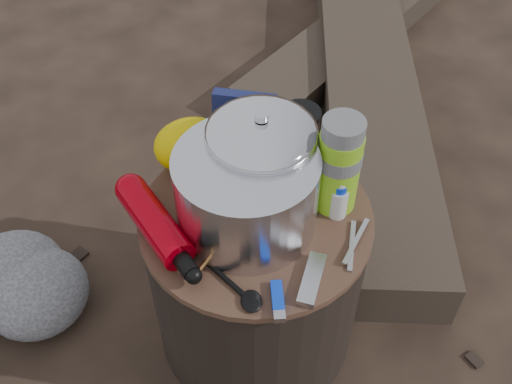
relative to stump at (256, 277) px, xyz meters
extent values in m
plane|color=#30231B|center=(0.00, 0.00, -0.21)|extent=(60.00, 60.00, 0.00)
cylinder|color=black|center=(0.00, 0.00, 0.00)|extent=(0.45, 0.45, 0.41)
cube|color=#362C23|center=(0.51, 0.76, -0.14)|extent=(0.65, 1.69, 0.14)
cube|color=#362C23|center=(0.59, 1.12, -0.16)|extent=(1.07, 0.97, 0.10)
cylinder|color=silver|center=(-0.02, -0.01, 0.29)|extent=(0.26, 0.26, 0.16)
cylinder|color=silver|center=(0.02, 0.05, 0.31)|extent=(0.20, 0.20, 0.20)
cylinder|color=#84CC1C|center=(0.16, 0.01, 0.31)|extent=(0.08, 0.08, 0.20)
cylinder|color=black|center=(0.12, 0.15, 0.26)|extent=(0.08, 0.08, 0.12)
ellipsoid|color=#E6C300|center=(-0.10, 0.16, 0.26)|extent=(0.15, 0.13, 0.11)
cube|color=#131948|center=(0.01, 0.17, 0.28)|extent=(0.13, 0.07, 0.16)
cube|color=#0C38D9|center=(0.00, -0.19, 0.21)|extent=(0.03, 0.08, 0.01)
cube|color=#B2B2B7|center=(0.07, -0.17, 0.21)|extent=(0.08, 0.11, 0.02)
cylinder|color=silver|center=(0.15, -0.02, 0.25)|extent=(0.04, 0.04, 0.08)
camera|label=1|loc=(-0.14, -0.74, 1.10)|focal=42.86mm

